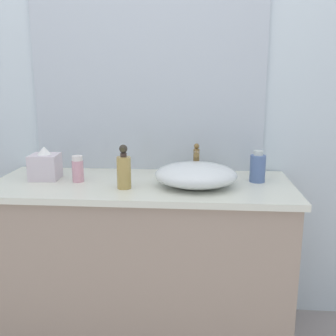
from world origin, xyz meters
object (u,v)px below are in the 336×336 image
object	(u,v)px
sink_basin	(196,175)
soap_dispenser	(124,170)
tissue_box	(45,165)
perfume_bottle	(258,168)
lotion_bottle	(78,169)

from	to	relation	value
sink_basin	soap_dispenser	size ratio (longest dim) A/B	1.89
soap_dispenser	tissue_box	size ratio (longest dim) A/B	1.23
sink_basin	perfume_bottle	world-z (taller)	perfume_bottle
lotion_bottle	perfume_bottle	bearing A→B (deg)	4.33
lotion_bottle	perfume_bottle	world-z (taller)	perfume_bottle
sink_basin	tissue_box	xyz separation A→B (m)	(-0.76, 0.08, 0.02)
soap_dispenser	lotion_bottle	distance (m)	0.27
perfume_bottle	soap_dispenser	bearing A→B (deg)	-165.24
lotion_bottle	perfume_bottle	size ratio (longest dim) A/B	0.83
sink_basin	soap_dispenser	bearing A→B (deg)	-169.97
sink_basin	perfume_bottle	xyz separation A→B (m)	(0.30, 0.11, 0.02)
lotion_bottle	tissue_box	world-z (taller)	tissue_box
lotion_bottle	tissue_box	xyz separation A→B (m)	(-0.18, 0.04, 0.01)
soap_dispenser	lotion_bottle	bearing A→B (deg)	158.16
soap_dispenser	perfume_bottle	bearing A→B (deg)	14.76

